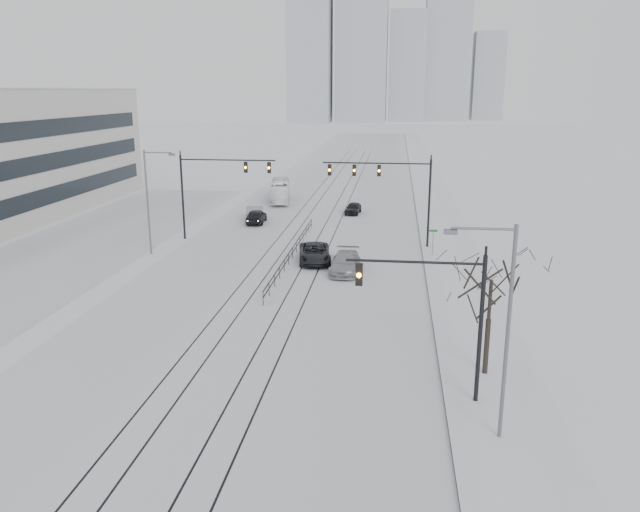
{
  "coord_description": "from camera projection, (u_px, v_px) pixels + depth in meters",
  "views": [
    {
      "loc": [
        8.47,
        -20.4,
        13.82
      ],
      "look_at": [
        3.65,
        19.2,
        3.2
      ],
      "focal_mm": 35.0,
      "sensor_mm": 36.0,
      "label": 1
    }
  ],
  "objects": [
    {
      "name": "traffic_mast_ne",
      "position": [
        392.0,
        184.0,
        55.25
      ],
      "size": [
        9.6,
        0.37,
        8.0
      ],
      "color": "black",
      "rests_on": "ground"
    },
    {
      "name": "sedan_sb_inner",
      "position": [
        256.0,
        216.0,
        66.72
      ],
      "size": [
        2.01,
        4.56,
        1.53
      ],
      "primitive_type": "imported",
      "rotation": [
        0.0,
        0.0,
        3.19
      ],
      "color": "black",
      "rests_on": "ground"
    },
    {
      "name": "sedan_nb_far",
      "position": [
        353.0,
        208.0,
        71.86
      ],
      "size": [
        1.94,
        3.96,
        1.3
      ],
      "primitive_type": "imported",
      "rotation": [
        0.0,
        0.0,
        -0.11
      ],
      "color": "black",
      "rests_on": "ground"
    },
    {
      "name": "street_light_east",
      "position": [
        501.0,
        320.0,
        24.17
      ],
      "size": [
        2.73,
        0.25,
        9.0
      ],
      "color": "#595B60",
      "rests_on": "ground"
    },
    {
      "name": "traffic_mast_nw",
      "position": [
        212.0,
        182.0,
        58.2
      ],
      "size": [
        9.1,
        0.37,
        8.0
      ],
      "color": "black",
      "rests_on": "ground"
    },
    {
      "name": "traffic_mast_near",
      "position": [
        444.0,
        308.0,
        27.43
      ],
      "size": [
        6.1,
        0.37,
        7.0
      ],
      "color": "black",
      "rests_on": "ground"
    },
    {
      "name": "sedan_nb_front",
      "position": [
        315.0,
        253.0,
        51.62
      ],
      "size": [
        3.33,
        5.8,
        1.52
      ],
      "primitive_type": "imported",
      "rotation": [
        0.0,
        0.0,
        0.15
      ],
      "color": "black",
      "rests_on": "ground"
    },
    {
      "name": "road",
      "position": [
        330.0,
        199.0,
        81.66
      ],
      "size": [
        22.0,
        260.0,
        0.02
      ],
      "primitive_type": "cube",
      "color": "silver",
      "rests_on": "ground"
    },
    {
      "name": "curb",
      "position": [
        415.0,
        201.0,
        80.36
      ],
      "size": [
        0.1,
        260.0,
        0.12
      ],
      "primitive_type": "cube",
      "color": "gray",
      "rests_on": "ground"
    },
    {
      "name": "sedan_sb_outer",
      "position": [
        255.0,
        213.0,
        68.52
      ],
      "size": [
        2.44,
        4.98,
        1.57
      ],
      "primitive_type": "imported",
      "rotation": [
        0.0,
        0.0,
        3.31
      ],
      "color": "gray",
      "rests_on": "ground"
    },
    {
      "name": "sidewalk_east",
      "position": [
        434.0,
        201.0,
        80.07
      ],
      "size": [
        5.0,
        260.0,
        0.16
      ],
      "primitive_type": "cube",
      "color": "silver",
      "rests_on": "ground"
    },
    {
      "name": "skyline",
      "position": [
        392.0,
        51.0,
        278.12
      ],
      "size": [
        96.0,
        48.0,
        72.0
      ],
      "color": "#91979F",
      "rests_on": "ground"
    },
    {
      "name": "tram_rails",
      "position": [
        309.0,
        233.0,
        62.48
      ],
      "size": [
        5.3,
        180.0,
        0.01
      ],
      "color": "black",
      "rests_on": "ground"
    },
    {
      "name": "box_truck",
      "position": [
        280.0,
        191.0,
        79.63
      ],
      "size": [
        3.68,
        9.76,
        2.66
      ],
      "primitive_type": "imported",
      "rotation": [
        0.0,
        0.0,
        3.3
      ],
      "color": "white",
      "rests_on": "ground"
    },
    {
      "name": "bare_tree",
      "position": [
        491.0,
        290.0,
        30.05
      ],
      "size": [
        4.4,
        4.4,
        6.1
      ],
      "color": "black",
      "rests_on": "ground"
    },
    {
      "name": "median_fence",
      "position": [
        293.0,
        253.0,
        52.75
      ],
      "size": [
        0.06,
        24.0,
        1.0
      ],
      "color": "black",
      "rests_on": "ground"
    },
    {
      "name": "parking_strip",
      "position": [
        96.0,
        238.0,
        60.01
      ],
      "size": [
        14.0,
        60.0,
        0.03
      ],
      "primitive_type": "cube",
      "color": "silver",
      "rests_on": "ground"
    },
    {
      "name": "ground",
      "position": [
        167.0,
        459.0,
        24.11
      ],
      "size": [
        500.0,
        500.0,
        0.0
      ],
      "primitive_type": "plane",
      "color": "silver",
      "rests_on": "ground"
    },
    {
      "name": "sedan_nb_right",
      "position": [
        345.0,
        263.0,
        48.72
      ],
      "size": [
        2.26,
        5.33,
        1.54
      ],
      "primitive_type": "imported",
      "rotation": [
        0.0,
        0.0,
        -0.02
      ],
      "color": "#94969B",
      "rests_on": "ground"
    },
    {
      "name": "street_light_west",
      "position": [
        150.0,
        195.0,
        52.97
      ],
      "size": [
        2.73,
        0.25,
        9.0
      ],
      "color": "#595B60",
      "rests_on": "ground"
    },
    {
      "name": "street_sign",
      "position": [
        433.0,
        239.0,
        53.02
      ],
      "size": [
        0.7,
        0.06,
        2.4
      ],
      "color": "#595B60",
      "rests_on": "ground"
    }
  ]
}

